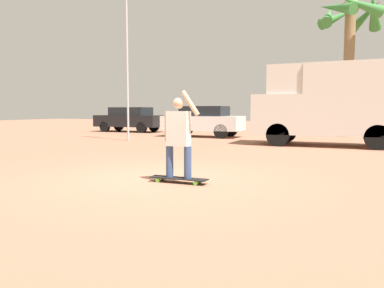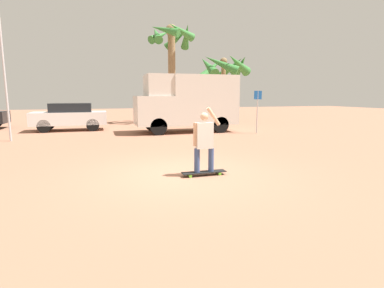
{
  "view_description": "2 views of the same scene",
  "coord_description": "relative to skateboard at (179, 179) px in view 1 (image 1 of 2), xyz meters",
  "views": [
    {
      "loc": [
        3.48,
        -6.5,
        1.35
      ],
      "look_at": [
        0.66,
        0.03,
        0.71
      ],
      "focal_mm": 35.0,
      "sensor_mm": 36.0,
      "label": 1
    },
    {
      "loc": [
        -1.93,
        -7.16,
        1.99
      ],
      "look_at": [
        0.31,
        0.13,
        0.75
      ],
      "focal_mm": 28.0,
      "sensor_mm": 36.0,
      "label": 2
    }
  ],
  "objects": [
    {
      "name": "palm_tree_center_background",
      "position": [
        2.62,
        14.5,
        5.39
      ],
      "size": [
        3.33,
        3.46,
        6.98
      ],
      "color": "#8E704C",
      "rests_on": "ground_plane"
    },
    {
      "name": "ground_plane",
      "position": [
        -0.51,
        0.26,
        -0.08
      ],
      "size": [
        80.0,
        80.0,
        0.0
      ],
      "primitive_type": "plane",
      "color": "#A36B51"
    },
    {
      "name": "skateboard",
      "position": [
        0.0,
        0.0,
        0.0
      ],
      "size": [
        1.13,
        0.26,
        0.1
      ],
      "color": "black",
      "rests_on": "ground_plane"
    },
    {
      "name": "parked_car_black",
      "position": [
        -10.01,
        13.89,
        0.73
      ],
      "size": [
        4.32,
        1.73,
        1.54
      ],
      "color": "black",
      "rests_on": "ground_plane"
    },
    {
      "name": "flagpole",
      "position": [
        -6.17,
        7.91,
        3.83
      ],
      "size": [
        0.98,
        0.12,
        6.89
      ],
      "color": "#B7B7BC",
      "rests_on": "ground_plane"
    },
    {
      "name": "parked_car_white",
      "position": [
        -4.07,
        11.5,
        0.75
      ],
      "size": [
        4.03,
        1.74,
        1.56
      ],
      "color": "black",
      "rests_on": "ground_plane"
    },
    {
      "name": "camper_van",
      "position": [
        2.17,
        8.86,
        1.59
      ],
      "size": [
        5.44,
        2.05,
        3.07
      ],
      "color": "black",
      "rests_on": "ground_plane"
    },
    {
      "name": "person_skateboarder",
      "position": [
        -0.0,
        0.0,
        0.85
      ],
      "size": [
        0.7,
        0.22,
        1.62
      ],
      "color": "#384C7A",
      "rests_on": "skateboard"
    }
  ]
}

